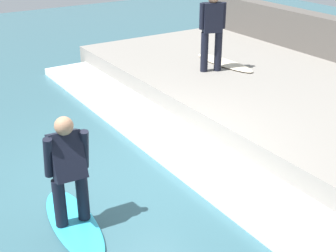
% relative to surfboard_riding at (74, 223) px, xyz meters
% --- Properties ---
extents(ground_plane, '(28.00, 28.00, 0.00)m').
position_rel_surfboard_riding_xyz_m(ground_plane, '(1.30, 0.63, -0.03)').
color(ground_plane, '#335B66').
extents(concrete_ledge, '(4.40, 11.62, 0.50)m').
position_rel_surfboard_riding_xyz_m(concrete_ledge, '(5.06, 0.63, 0.22)').
color(concrete_ledge, gray).
rests_on(concrete_ledge, ground_plane).
extents(wave_foam_crest, '(1.08, 11.04, 0.15)m').
position_rel_surfboard_riding_xyz_m(wave_foam_crest, '(2.32, 0.63, 0.05)').
color(wave_foam_crest, silver).
rests_on(wave_foam_crest, ground_plane).
extents(surfboard_riding, '(0.67, 1.77, 0.06)m').
position_rel_surfboard_riding_xyz_m(surfboard_riding, '(0.00, 0.00, 0.00)').
color(surfboard_riding, '#2DADD1').
rests_on(surfboard_riding, ground_plane).
extents(surfer_riding, '(0.55, 0.44, 1.46)m').
position_rel_surfboard_riding_xyz_m(surfer_riding, '(0.00, 0.00, 0.84)').
color(surfer_riding, black).
rests_on(surfer_riding, surfboard_riding).
extents(surfer_waiting_far, '(0.54, 0.37, 1.69)m').
position_rel_surfboard_riding_xyz_m(surfer_waiting_far, '(4.46, 2.95, 1.42)').
color(surfer_waiting_far, black).
rests_on(surfer_waiting_far, concrete_ledge).
extents(surfboard_waiting_far, '(0.58, 1.81, 0.06)m').
position_rel_surfboard_riding_xyz_m(surfboard_waiting_far, '(5.04, 3.20, 0.50)').
color(surfboard_waiting_far, beige).
rests_on(surfboard_waiting_far, concrete_ledge).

